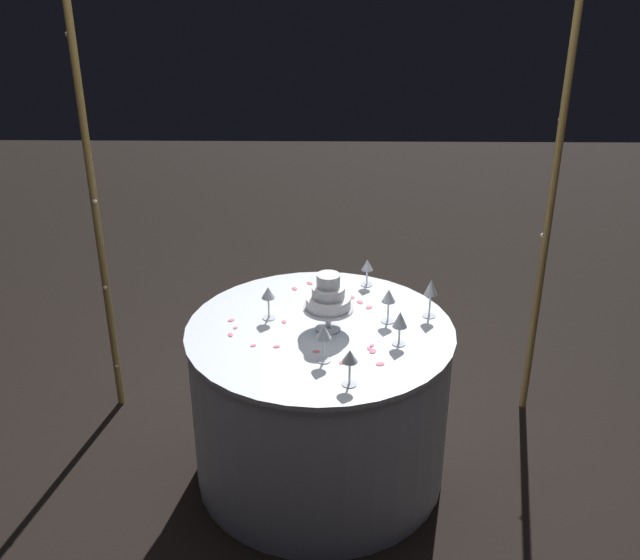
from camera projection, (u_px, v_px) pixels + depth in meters
name	position (u px, v px, depth m)	size (l,w,h in m)	color
ground_plane	(320.00, 470.00, 3.60)	(12.00, 12.00, 0.00)	black
decorative_arch	(321.00, 144.00, 3.47)	(2.25, 0.06, 2.18)	olive
main_table	(320.00, 403.00, 3.43)	(1.18, 1.18, 0.78)	silver
tiered_cake	(328.00, 298.00, 3.19)	(0.22, 0.22, 0.26)	silver
wine_glass_0	(268.00, 295.00, 3.30)	(0.06, 0.06, 0.16)	silver
wine_glass_1	(367.00, 267.00, 3.62)	(0.06, 0.06, 0.14)	silver
wine_glass_2	(400.00, 321.00, 3.10)	(0.06, 0.06, 0.15)	silver
wine_glass_3	(389.00, 298.00, 3.27)	(0.06, 0.06, 0.16)	silver
wine_glass_4	(431.00, 289.00, 3.31)	(0.06, 0.06, 0.18)	silver
wine_glass_5	(324.00, 334.00, 2.97)	(0.06, 0.06, 0.17)	silver
wine_glass_6	(350.00, 358.00, 2.82)	(0.06, 0.06, 0.15)	silver
rose_petal_0	(325.00, 292.00, 3.59)	(0.04, 0.03, 0.00)	#EA6B84
rose_petal_1	(284.00, 322.00, 3.32)	(0.03, 0.02, 0.00)	#EA6B84
rose_petal_2	(317.00, 351.00, 3.09)	(0.03, 0.02, 0.00)	#EA6B84
rose_petal_3	(277.00, 346.00, 3.12)	(0.03, 0.02, 0.00)	#EA6B84
rose_petal_4	(352.00, 297.00, 3.54)	(0.04, 0.03, 0.00)	#EA6B84
rose_petal_5	(314.00, 286.00, 3.65)	(0.03, 0.02, 0.00)	#EA6B84
rose_petal_6	(373.00, 351.00, 3.09)	(0.04, 0.03, 0.00)	#EA6B84
rose_petal_7	(372.00, 345.00, 3.13)	(0.02, 0.02, 0.00)	#EA6B84
rose_petal_8	(253.00, 345.00, 3.13)	(0.03, 0.02, 0.00)	#EA6B84
rose_petal_9	(231.00, 335.00, 3.21)	(0.03, 0.02, 0.00)	#EA6B84
rose_petal_10	(295.00, 289.00, 3.62)	(0.04, 0.03, 0.00)	#EA6B84
rose_petal_11	(231.00, 320.00, 3.33)	(0.03, 0.02, 0.00)	#EA6B84
rose_petal_12	(310.00, 283.00, 3.68)	(0.04, 0.02, 0.00)	#EA6B84
rose_petal_13	(380.00, 364.00, 3.00)	(0.04, 0.03, 0.00)	#EA6B84
rose_petal_14	(236.00, 327.00, 3.27)	(0.02, 0.02, 0.00)	#EA6B84
rose_petal_15	(369.00, 307.00, 3.44)	(0.04, 0.03, 0.00)	#EA6B84
rose_petal_16	(343.00, 362.00, 3.01)	(0.04, 0.03, 0.00)	#EA6B84
rose_petal_17	(325.00, 313.00, 3.39)	(0.04, 0.03, 0.00)	#EA6B84
rose_petal_18	(369.00, 349.00, 3.11)	(0.03, 0.02, 0.00)	#EA6B84
rose_petal_19	(360.00, 302.00, 3.49)	(0.04, 0.03, 0.00)	#EA6B84
rose_petal_20	(334.00, 278.00, 3.73)	(0.03, 0.02, 0.00)	#EA6B84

